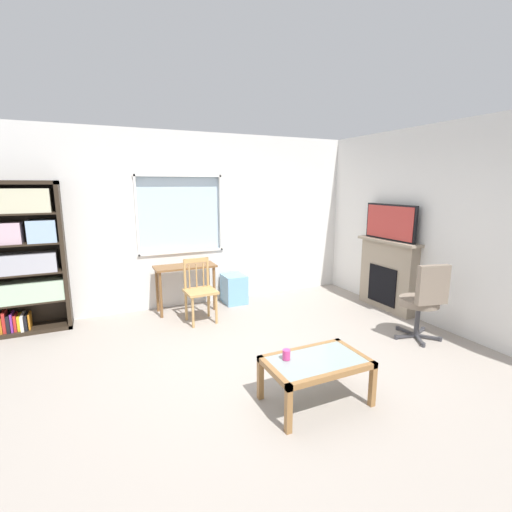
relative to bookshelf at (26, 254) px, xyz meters
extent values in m
cube|color=#9E9389|center=(2.26, -2.10, -1.06)|extent=(6.53, 5.69, 0.02)
cube|color=silver|center=(2.26, 0.24, -0.62)|extent=(5.53, 0.12, 0.86)
cube|color=silver|center=(2.26, 0.24, 1.35)|extent=(5.53, 0.12, 0.65)
cube|color=silver|center=(0.46, 0.24, 0.42)|extent=(1.92, 0.12, 1.21)
cube|color=silver|center=(3.88, 0.24, 0.42)|extent=(2.29, 0.12, 1.21)
cube|color=silver|center=(2.07, 0.25, 0.42)|extent=(1.31, 0.02, 1.21)
cube|color=white|center=(2.07, 0.18, -0.17)|extent=(1.37, 0.06, 0.03)
cube|color=white|center=(2.07, 0.18, 1.01)|extent=(1.37, 0.06, 0.03)
cube|color=white|center=(1.42, 0.18, 0.42)|extent=(0.03, 0.06, 1.21)
cube|color=white|center=(2.73, 0.18, 0.42)|extent=(0.03, 0.06, 1.21)
cube|color=silver|center=(5.08, -2.10, 0.31)|extent=(0.12, 4.89, 2.73)
cube|color=#2D2319|center=(0.43, -0.01, -0.06)|extent=(0.05, 0.38, 1.98)
cube|color=#2D2319|center=(0.00, -0.01, 0.91)|extent=(0.90, 0.38, 0.05)
cube|color=#2D2319|center=(0.00, -0.01, -1.02)|extent=(0.90, 0.38, 0.05)
cube|color=#2D2319|center=(0.00, 0.18, -0.06)|extent=(0.90, 0.02, 1.98)
cube|color=#2D2319|center=(0.00, -0.01, -0.64)|extent=(0.85, 0.36, 0.02)
cube|color=#2D2319|center=(0.00, -0.01, -0.25)|extent=(0.85, 0.36, 0.02)
cube|color=#2D2319|center=(0.00, -0.01, 0.13)|extent=(0.85, 0.36, 0.02)
cube|color=#2D2319|center=(0.00, -0.01, 0.52)|extent=(0.85, 0.36, 0.02)
cube|color=#B7D6B2|center=(0.01, -0.02, -0.49)|extent=(0.77, 0.33, 0.26)
cube|color=#B2B2BC|center=(0.01, -0.02, -0.11)|extent=(0.67, 0.33, 0.25)
cube|color=beige|center=(-0.19, -0.02, 0.28)|extent=(0.36, 0.27, 0.27)
cube|color=#9EBCDB|center=(0.21, -0.02, 0.29)|extent=(0.33, 0.33, 0.29)
cube|color=beige|center=(0.00, -0.02, 0.68)|extent=(0.70, 0.32, 0.30)
cube|color=orange|center=(-0.37, -0.03, -0.90)|extent=(0.03, 0.24, 0.20)
cube|color=red|center=(-0.33, -0.03, -0.86)|extent=(0.04, 0.22, 0.28)
cube|color=black|center=(-0.28, -0.03, -0.89)|extent=(0.04, 0.27, 0.22)
cube|color=purple|center=(-0.24, -0.03, -0.88)|extent=(0.03, 0.23, 0.24)
cube|color=red|center=(-0.21, -0.03, -0.89)|extent=(0.03, 0.22, 0.21)
cube|color=yellow|center=(-0.17, -0.03, -0.90)|extent=(0.04, 0.22, 0.20)
cube|color=white|center=(-0.13, -0.03, -0.90)|extent=(0.04, 0.30, 0.20)
cube|color=black|center=(-0.09, -0.03, -0.90)|extent=(0.03, 0.26, 0.20)
cube|color=orange|center=(-0.05, -0.03, -0.90)|extent=(0.02, 0.21, 0.20)
cube|color=brown|center=(2.04, -0.11, -0.34)|extent=(0.92, 0.40, 0.03)
cylinder|color=brown|center=(1.63, -0.25, -0.70)|extent=(0.04, 0.04, 0.69)
cylinder|color=brown|center=(2.45, -0.25, -0.70)|extent=(0.04, 0.04, 0.69)
cylinder|color=brown|center=(1.63, 0.04, -0.70)|extent=(0.04, 0.04, 0.69)
cylinder|color=brown|center=(2.45, 0.04, -0.70)|extent=(0.04, 0.04, 0.69)
cube|color=tan|center=(2.12, -0.66, -0.60)|extent=(0.44, 0.42, 0.04)
cylinder|color=tan|center=(1.96, -0.82, -0.83)|extent=(0.04, 0.04, 0.43)
cylinder|color=tan|center=(2.30, -0.81, -0.83)|extent=(0.04, 0.04, 0.43)
cylinder|color=tan|center=(1.94, -0.50, -0.83)|extent=(0.04, 0.04, 0.43)
cylinder|color=tan|center=(2.28, -0.49, -0.83)|extent=(0.04, 0.04, 0.43)
cylinder|color=tan|center=(1.94, -0.50, -0.37)|extent=(0.04, 0.04, 0.45)
cylinder|color=tan|center=(2.28, -0.49, -0.37)|extent=(0.04, 0.04, 0.45)
cube|color=tan|center=(2.11, -0.50, -0.18)|extent=(0.36, 0.05, 0.06)
cylinder|color=tan|center=(2.01, -0.50, -0.40)|extent=(0.02, 0.02, 0.35)
cylinder|color=tan|center=(2.11, -0.50, -0.40)|extent=(0.02, 0.02, 0.35)
cylinder|color=tan|center=(2.22, -0.49, -0.40)|extent=(0.02, 0.02, 0.35)
cube|color=#72ADDB|center=(2.86, -0.06, -0.81)|extent=(0.35, 0.40, 0.47)
cube|color=gray|center=(4.93, -1.32, -0.52)|extent=(0.18, 1.02, 1.06)
cube|color=black|center=(4.84, -1.32, -0.66)|extent=(0.03, 0.56, 0.58)
cube|color=gray|center=(4.91, -1.32, 0.03)|extent=(0.26, 1.12, 0.04)
cube|color=black|center=(4.91, -1.32, 0.32)|extent=(0.05, 0.96, 0.54)
cube|color=#B2332D|center=(4.89, -1.32, 0.32)|extent=(0.01, 0.91, 0.49)
cylinder|color=#7A6B5B|center=(4.47, -2.33, -0.57)|extent=(0.48, 0.48, 0.09)
cube|color=#7A6B5B|center=(4.43, -2.55, -0.29)|extent=(0.41, 0.17, 0.48)
cylinder|color=#38383D|center=(4.47, -2.33, -0.81)|extent=(0.06, 0.06, 0.42)
cube|color=#38383D|center=(4.34, -2.30, -1.02)|extent=(0.28, 0.10, 0.03)
cylinder|color=#38383D|center=(4.20, -2.27, -1.02)|extent=(0.05, 0.05, 0.05)
cube|color=#38383D|center=(4.40, -2.45, -1.02)|extent=(0.17, 0.26, 0.03)
cylinder|color=#38383D|center=(4.33, -2.57, -1.02)|extent=(0.05, 0.05, 0.05)
cube|color=#38383D|center=(4.57, -2.44, -1.02)|extent=(0.21, 0.23, 0.03)
cylinder|color=#38383D|center=(4.66, -2.54, -1.02)|extent=(0.05, 0.05, 0.05)
cube|color=#38383D|center=(4.60, -2.28, -1.02)|extent=(0.27, 0.14, 0.03)
cylinder|color=#38383D|center=(4.73, -2.22, -1.02)|extent=(0.05, 0.05, 0.05)
cube|color=#38383D|center=(4.46, -2.19, -1.02)|extent=(0.06, 0.28, 0.03)
cylinder|color=#38383D|center=(4.45, -2.05, -1.02)|extent=(0.05, 0.05, 0.05)
cube|color=#8C9E99|center=(2.50, -2.97, -0.64)|extent=(0.80, 0.46, 0.02)
cube|color=olive|center=(2.50, -3.22, -0.66)|extent=(0.90, 0.05, 0.05)
cube|color=olive|center=(2.50, -2.71, -0.66)|extent=(0.90, 0.05, 0.05)
cube|color=olive|center=(2.08, -2.97, -0.66)|extent=(0.05, 0.56, 0.05)
cube|color=olive|center=(2.93, -2.97, -0.66)|extent=(0.05, 0.56, 0.05)
cube|color=olive|center=(2.08, -3.22, -0.87)|extent=(0.05, 0.05, 0.37)
cube|color=olive|center=(2.93, -3.22, -0.87)|extent=(0.05, 0.05, 0.37)
cube|color=olive|center=(2.08, -2.71, -0.87)|extent=(0.05, 0.05, 0.37)
cube|color=olive|center=(2.93, -2.71, -0.87)|extent=(0.05, 0.05, 0.37)
cylinder|color=#DB3D84|center=(2.26, -2.86, -0.59)|extent=(0.07, 0.07, 0.09)
camera|label=1|loc=(0.79, -5.42, 0.89)|focal=25.31mm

